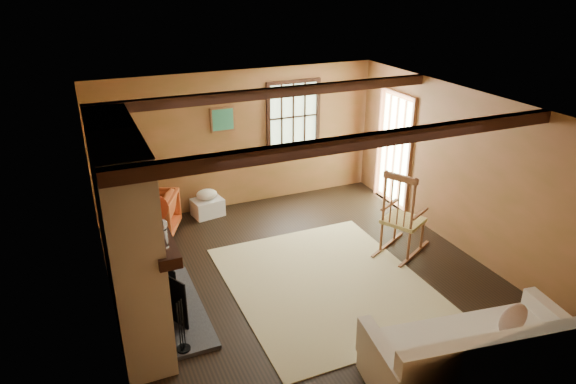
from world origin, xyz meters
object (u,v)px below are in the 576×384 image
sofa (475,359)px  fireplace (130,239)px  rocking_chair (402,219)px  armchair (153,214)px  laundry_basket (208,207)px

sofa → fireplace: bearing=149.2°
rocking_chair → sofa: 2.70m
fireplace → armchair: bearing=76.0°
fireplace → armchair: 2.39m
sofa → laundry_basket: size_ratio=4.48×
laundry_basket → armchair: size_ratio=0.67×
sofa → laundry_basket: (-1.44, 4.90, -0.16)m
armchair → sofa: bearing=52.0°
sofa → armchair: size_ratio=3.00×
fireplace → laundry_basket: bearing=58.8°
sofa → laundry_basket: sofa is taller
sofa → armchair: bearing=126.0°
sofa → laundry_basket: bearing=114.8°
laundry_basket → fireplace: bearing=-121.2°
laundry_basket → armchair: bearing=-162.8°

